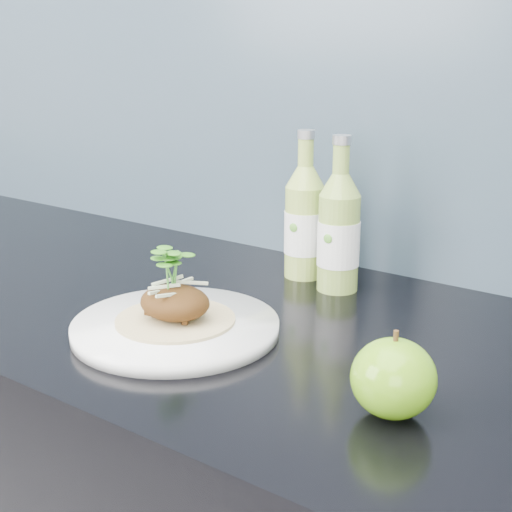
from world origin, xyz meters
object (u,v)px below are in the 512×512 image
object	(u,v)px
dinner_plate	(176,327)
cider_bottle_right	(339,233)
green_apple	(393,378)
cider_bottle_left	(304,222)

from	to	relation	value
dinner_plate	cider_bottle_right	world-z (taller)	cider_bottle_right
dinner_plate	cider_bottle_right	bearing A→B (deg)	73.20
dinner_plate	green_apple	world-z (taller)	green_apple
green_apple	cider_bottle_left	xyz separation A→B (m)	(-0.30, 0.31, 0.05)
cider_bottle_left	dinner_plate	bearing A→B (deg)	-74.33
dinner_plate	green_apple	xyz separation A→B (m)	(0.31, -0.03, 0.03)
green_apple	cider_bottle_right	world-z (taller)	cider_bottle_right
cider_bottle_left	cider_bottle_right	xyz separation A→B (m)	(0.07, -0.02, 0.00)
dinner_plate	cider_bottle_left	xyz separation A→B (m)	(0.01, 0.29, 0.08)
green_apple	cider_bottle_right	xyz separation A→B (m)	(-0.23, 0.29, 0.05)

